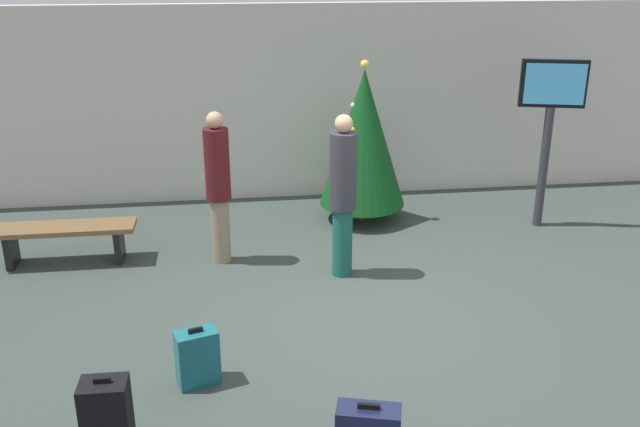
# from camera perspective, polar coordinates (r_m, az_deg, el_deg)

# --- Properties ---
(ground_plane) EXTENTS (16.00, 16.00, 0.00)m
(ground_plane) POSITION_cam_1_polar(r_m,az_deg,el_deg) (7.29, 3.95, -8.41)
(ground_plane) COLOR #38423D
(back_wall) EXTENTS (16.00, 0.20, 2.86)m
(back_wall) POSITION_cam_1_polar(r_m,az_deg,el_deg) (10.48, -0.12, 9.15)
(back_wall) COLOR beige
(back_wall) RESTS_ON ground_plane
(holiday_tree) EXTENTS (1.18, 1.18, 2.22)m
(holiday_tree) POSITION_cam_1_polar(r_m,az_deg,el_deg) (9.45, 3.58, 6.19)
(holiday_tree) COLOR #4C3319
(holiday_tree) RESTS_ON ground_plane
(flight_info_kiosk) EXTENTS (0.83, 0.30, 2.26)m
(flight_info_kiosk) POSITION_cam_1_polar(r_m,az_deg,el_deg) (9.60, 18.40, 7.84)
(flight_info_kiosk) COLOR #333338
(flight_info_kiosk) RESTS_ON ground_plane
(waiting_bench) EXTENTS (1.68, 0.44, 0.48)m
(waiting_bench) POSITION_cam_1_polar(r_m,az_deg,el_deg) (8.85, -20.31, -1.64)
(waiting_bench) COLOR brown
(waiting_bench) RESTS_ON ground_plane
(traveller_0) EXTENTS (0.41, 0.41, 1.85)m
(traveller_0) POSITION_cam_1_polar(r_m,az_deg,el_deg) (8.22, -8.38, 2.45)
(traveller_0) COLOR gray
(traveller_0) RESTS_ON ground_plane
(traveller_1) EXTENTS (0.39, 0.39, 1.90)m
(traveller_1) POSITION_cam_1_polar(r_m,az_deg,el_deg) (7.78, 1.90, 1.79)
(traveller_1) COLOR #19594C
(traveller_1) RESTS_ON ground_plane
(suitcase_0) EXTENTS (0.40, 0.30, 0.55)m
(suitcase_0) POSITION_cam_1_polar(r_m,az_deg,el_deg) (6.21, -10.05, -11.60)
(suitcase_0) COLOR #19606B
(suitcase_0) RESTS_ON ground_plane
(suitcase_3) EXTENTS (0.34, 0.26, 0.76)m
(suitcase_3) POSITION_cam_1_polar(r_m,az_deg,el_deg) (5.42, -17.06, -16.31)
(suitcase_3) COLOR black
(suitcase_3) RESTS_ON ground_plane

